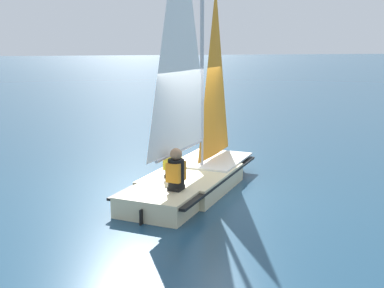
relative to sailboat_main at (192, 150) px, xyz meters
name	(u,v)px	position (x,y,z in m)	size (l,w,h in m)	color
ground_plane	(192,190)	(-0.01, -0.01, -0.86)	(260.00, 260.00, 0.00)	navy
sailboat_main	(192,150)	(0.00, 0.00, 0.00)	(3.78, 4.14, 5.70)	beige
sailor_helm	(172,165)	(0.47, 0.25, -0.22)	(0.42, 0.43, 1.16)	black
sailor_crew	(176,177)	(0.62, 1.10, -0.23)	(0.42, 0.43, 1.16)	black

